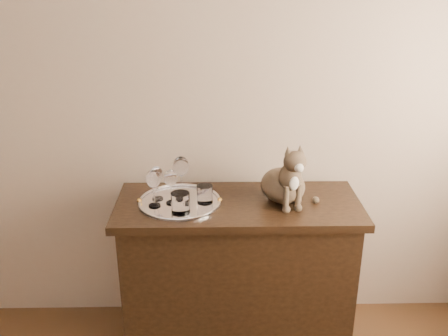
# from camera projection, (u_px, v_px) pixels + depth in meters

# --- Properties ---
(wall_back) EXTENTS (4.00, 0.10, 2.70)m
(wall_back) POSITION_uv_depth(u_px,v_px,m) (118.00, 88.00, 2.53)
(wall_back) COLOR tan
(wall_back) RESTS_ON ground
(sideboard) EXTENTS (1.20, 0.50, 0.85)m
(sideboard) POSITION_uv_depth(u_px,v_px,m) (237.00, 276.00, 2.60)
(sideboard) COLOR black
(sideboard) RESTS_ON ground
(tray) EXTENTS (0.40, 0.40, 0.01)m
(tray) POSITION_uv_depth(u_px,v_px,m) (180.00, 203.00, 2.42)
(tray) COLOR white
(tray) RESTS_ON sideboard
(wine_glass_a) EXTENTS (0.06, 0.06, 0.17)m
(wine_glass_a) POSITION_uv_depth(u_px,v_px,m) (157.00, 183.00, 2.42)
(wine_glass_a) COLOR silver
(wine_glass_a) RESTS_ON tray
(wine_glass_b) EXTENTS (0.08, 0.08, 0.21)m
(wine_glass_b) POSITION_uv_depth(u_px,v_px,m) (181.00, 177.00, 2.45)
(wine_glass_b) COLOR white
(wine_glass_b) RESTS_ON tray
(wine_glass_c) EXTENTS (0.07, 0.07, 0.18)m
(wine_glass_c) POSITION_uv_depth(u_px,v_px,m) (154.00, 188.00, 2.35)
(wine_glass_c) COLOR silver
(wine_glass_c) RESTS_ON tray
(wine_glass_d) EXTENTS (0.07, 0.07, 0.17)m
(wine_glass_d) POSITION_uv_depth(u_px,v_px,m) (171.00, 187.00, 2.38)
(wine_glass_d) COLOR white
(wine_glass_d) RESTS_ON tray
(tumbler_b) EXTENTS (0.09, 0.09, 0.10)m
(tumbler_b) POSITION_uv_depth(u_px,v_px,m) (180.00, 203.00, 2.30)
(tumbler_b) COLOR white
(tumbler_b) RESTS_ON tray
(tumbler_c) EXTENTS (0.08, 0.08, 0.09)m
(tumbler_c) POSITION_uv_depth(u_px,v_px,m) (205.00, 194.00, 2.40)
(tumbler_c) COLOR white
(tumbler_c) RESTS_ON tray
(cat) EXTENTS (0.39, 0.37, 0.32)m
(cat) POSITION_uv_depth(u_px,v_px,m) (284.00, 170.00, 2.40)
(cat) COLOR brown
(cat) RESTS_ON sideboard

